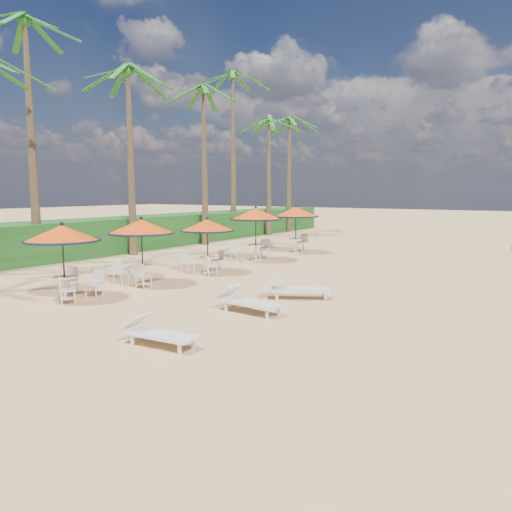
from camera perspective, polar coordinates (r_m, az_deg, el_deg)
The scene contains 16 objects.
ground at distance 12.22m, azimuth -7.36°, elevation -8.11°, with size 160.00×160.00×0.00m, color tan.
scrub_hedge at distance 29.16m, azimuth -13.77°, elevation 2.60°, with size 3.00×40.00×1.80m, color #194716.
station_0 at distance 16.02m, azimuth -21.03°, elevation 1.43°, with size 2.26×2.26×2.35m.
station_1 at distance 17.68m, azimuth -13.08°, elevation 2.59°, with size 2.29×2.29×2.39m.
station_2 at distance 19.88m, azimuth -5.63°, elevation 2.74°, with size 2.15×2.15×2.24m.
station_3 at distance 23.37m, azimuth -0.09°, elevation 4.27°, with size 2.47×2.47×2.57m.
station_4 at distance 26.52m, azimuth 4.67°, elevation 4.57°, with size 2.43×2.43×2.54m.
lounger_near at distance 10.89m, azimuth -11.44°, elevation -8.50°, with size 1.82×0.67×0.64m.
lounger_mid at distance 13.53m, azimuth -1.17°, elevation -5.07°, with size 2.03×0.80×0.71m.
lounger_far at distance 15.23m, azimuth 4.34°, elevation -3.63°, with size 2.10×1.56×0.73m.
palm_2 at distance 24.95m, azimuth -24.85°, elevation 21.86°, with size 5.00×5.00×10.64m.
palm_3 at distance 26.60m, azimuth -14.40°, elevation 18.63°, with size 5.00×5.00×9.33m.
palm_4 at distance 30.84m, azimuth -6.02°, elevation 17.44°, with size 5.00×5.00×9.44m.
palm_5 at distance 35.72m, azimuth -2.67°, elevation 18.93°, with size 5.00×5.00×11.30m.
palm_6 at distance 37.10m, azimuth 1.48°, elevation 14.41°, with size 5.00×5.00×8.50m.
palm_7 at distance 40.44m, azimuth 3.85°, elevation 14.57°, with size 5.00×5.00×9.06m.
Camera 1 is at (7.62, -8.97, 3.27)m, focal length 35.00 mm.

